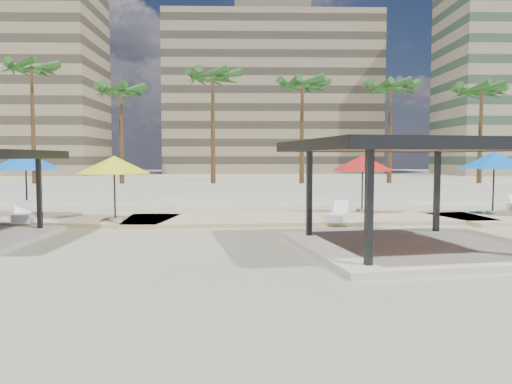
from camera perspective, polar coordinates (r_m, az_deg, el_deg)
ground at (r=15.43m, az=1.77°, el=-6.66°), size 200.00×200.00×0.00m
promenade at (r=23.15m, az=5.74°, el=-2.95°), size 44.45×7.97×0.24m
boundary_wall at (r=31.23m, az=0.25°, el=-0.14°), size 56.00×0.30×1.20m
building_mid at (r=93.96m, az=1.76°, el=10.98°), size 38.00×16.00×30.40m
pavilion_central at (r=15.71m, az=17.14°, el=0.72°), size 7.71×7.71×3.36m
umbrella_b at (r=21.65m, az=-15.91°, el=2.99°), size 3.91×3.91×2.73m
umbrella_c at (r=25.01m, az=12.09°, el=3.23°), size 4.03×4.03×2.77m
umbrella_d at (r=25.90m, az=25.58°, el=3.29°), size 3.49×3.49×2.94m
umbrella_f at (r=24.66m, az=-24.84°, el=3.21°), size 3.50×3.50×2.90m
lounger_a at (r=23.12m, az=-25.18°, el=-2.55°), size 1.34×2.17×0.78m
lounger_b at (r=21.50m, az=9.40°, el=-2.70°), size 1.28×2.12×0.77m
palm_b at (r=37.12m, az=-24.28°, el=12.24°), size 3.00×3.00×9.58m
palm_c at (r=34.48m, az=-15.24°, el=10.69°), size 3.00×3.00×8.05m
palm_d at (r=34.49m, az=-4.98°, el=12.46°), size 3.00×3.00×9.08m
palm_e at (r=34.06m, az=5.31°, el=11.63°), size 3.00×3.00×8.50m
palm_f at (r=35.41m, az=15.15°, el=11.06°), size 3.00×3.00×8.40m
palm_g at (r=37.13m, az=24.38°, el=10.08°), size 3.00×3.00×8.11m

